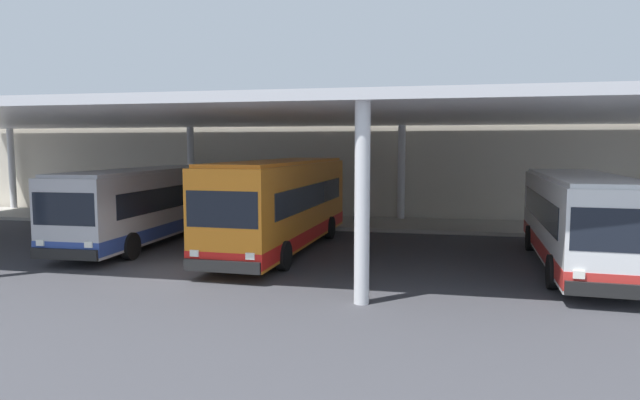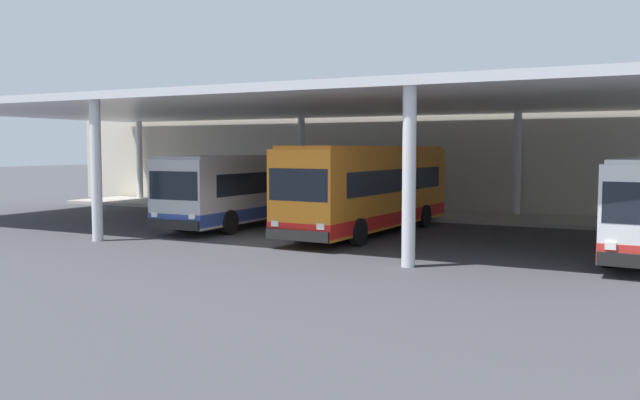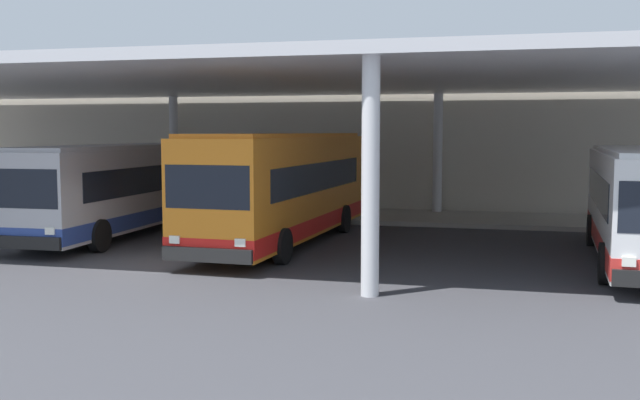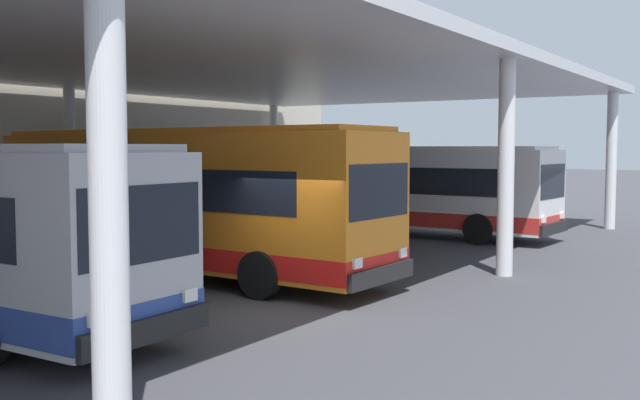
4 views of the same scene
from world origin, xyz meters
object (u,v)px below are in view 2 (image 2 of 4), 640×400
object	(u,v)px
bus_nearest_bay	(246,189)
bus_second_bay	(369,189)
bench_waiting	(385,202)
trash_bin	(428,204)

from	to	relation	value
bus_nearest_bay	bus_second_bay	xyz separation A→B (m)	(6.15, -0.24, 0.19)
bus_second_bay	bench_waiting	world-z (taller)	bus_second_bay
bus_nearest_bay	bench_waiting	world-z (taller)	bus_nearest_bay
trash_bin	bench_waiting	bearing A→B (deg)	-179.78
bench_waiting	trash_bin	bearing A→B (deg)	0.22
bus_nearest_bay	bench_waiting	bearing A→B (deg)	62.58
bus_nearest_bay	trash_bin	xyz separation A→B (m)	(6.19, 7.35, -0.98)
bus_nearest_bay	bench_waiting	distance (m)	8.33
bus_nearest_bay	bus_second_bay	distance (m)	6.15
bench_waiting	trash_bin	xyz separation A→B (m)	(2.38, 0.01, 0.01)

